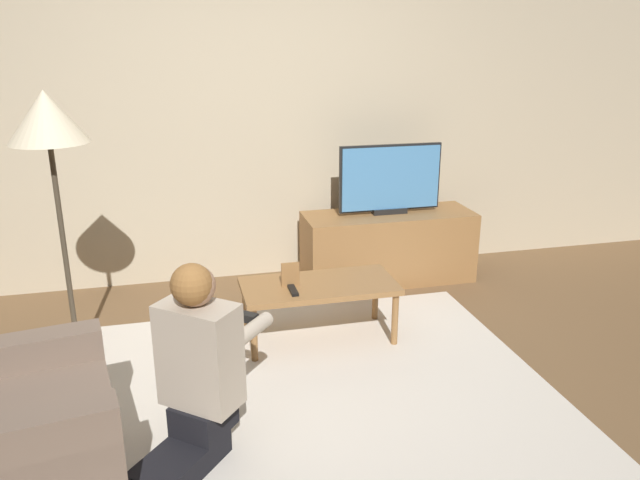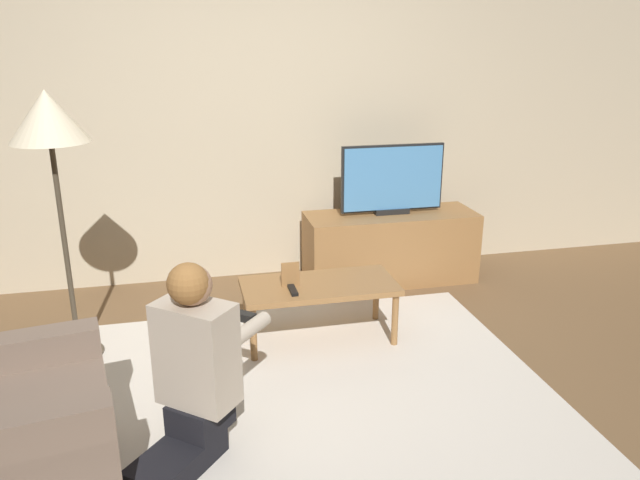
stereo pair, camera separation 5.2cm
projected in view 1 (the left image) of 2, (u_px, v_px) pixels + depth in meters
ground_plane at (302, 404)px, 3.23m from camera, size 10.00×10.00×0.00m
wall_back at (245, 109)px, 4.60m from camera, size 10.00×0.06×2.60m
rug at (302, 403)px, 3.23m from camera, size 2.69×2.33×0.02m
tv_stand at (388, 247)px, 4.79m from camera, size 1.29×0.46×0.54m
tv at (390, 179)px, 4.63m from camera, size 0.78×0.08×0.52m
coffee_table at (319, 290)px, 3.80m from camera, size 0.94×0.45×0.38m
floor_lamp at (48, 132)px, 3.27m from camera, size 0.42×0.42×1.55m
person_kneeling at (198, 367)px, 2.70m from camera, size 0.71×0.78×0.91m
picture_frame at (290, 274)px, 3.73m from camera, size 0.11×0.01×0.15m
remote at (293, 290)px, 3.66m from camera, size 0.04×0.15×0.02m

